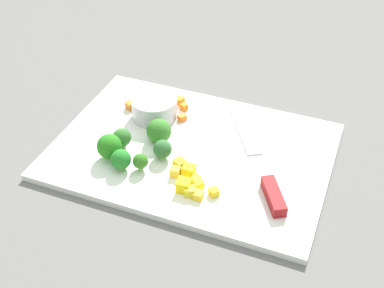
{
  "coord_description": "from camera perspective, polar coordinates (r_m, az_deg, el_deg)",
  "views": [
    {
      "loc": [
        0.25,
        -0.63,
        0.58
      ],
      "look_at": [
        0.0,
        0.0,
        0.02
      ],
      "focal_mm": 47.74,
      "sensor_mm": 36.0,
      "label": 1
    }
  ],
  "objects": [
    {
      "name": "broccoli_floret_2",
      "position": [
        0.84,
        -7.95,
        -1.74
      ],
      "size": [
        0.03,
        0.03,
        0.04
      ],
      "color": "#80B45D",
      "rests_on": "cutting_board"
    },
    {
      "name": "carrot_dice_4",
      "position": [
        1.0,
        -3.26,
        5.31
      ],
      "size": [
        0.02,
        0.02,
        0.01
      ],
      "primitive_type": "cube",
      "rotation": [
        0.0,
        0.0,
        2.78
      ],
      "color": "orange",
      "rests_on": "cutting_board"
    },
    {
      "name": "carrot_dice_6",
      "position": [
        0.97,
        -0.91,
        4.17
      ],
      "size": [
        0.02,
        0.02,
        0.01
      ],
      "primitive_type": "cube",
      "rotation": [
        0.0,
        0.0,
        2.62
      ],
      "color": "orange",
      "rests_on": "cutting_board"
    },
    {
      "name": "carrot_dice_7",
      "position": [
        1.01,
        -3.68,
        5.49
      ],
      "size": [
        0.01,
        0.01,
        0.01
      ],
      "primitive_type": "cube",
      "rotation": [
        0.0,
        0.0,
        2.13
      ],
      "color": "orange",
      "rests_on": "cutting_board"
    },
    {
      "name": "carrot_dice_3",
      "position": [
        1.0,
        -1.92,
        4.96
      ],
      "size": [
        0.02,
        0.02,
        0.01
      ],
      "primitive_type": "cube",
      "rotation": [
        0.0,
        0.0,
        2.5
      ],
      "color": "orange",
      "rests_on": "cutting_board"
    },
    {
      "name": "pepper_dice_7",
      "position": [
        0.83,
        -0.36,
        -2.97
      ],
      "size": [
        0.02,
        0.02,
        0.02
      ],
      "primitive_type": "cube",
      "rotation": [
        0.0,
        0.0,
        3.14
      ],
      "color": "yellow",
      "rests_on": "cutting_board"
    },
    {
      "name": "broccoli_floret_3",
      "position": [
        0.84,
        -5.78,
        -1.95
      ],
      "size": [
        0.03,
        0.03,
        0.03
      ],
      "color": "#93C05B",
      "rests_on": "cutting_board"
    },
    {
      "name": "pepper_dice_2",
      "position": [
        0.8,
        2.47,
        -5.38
      ],
      "size": [
        0.02,
        0.02,
        0.01
      ],
      "primitive_type": "cube",
      "rotation": [
        0.0,
        0.0,
        0.82
      ],
      "color": "yellow",
      "rests_on": "cutting_board"
    },
    {
      "name": "carrot_dice_5",
      "position": [
        0.95,
        -1.11,
        2.96
      ],
      "size": [
        0.02,
        0.02,
        0.01
      ],
      "primitive_type": "cube",
      "rotation": [
        0.0,
        0.0,
        0.96
      ],
      "color": "orange",
      "rests_on": "cutting_board"
    },
    {
      "name": "pepper_dice_5",
      "position": [
        0.84,
        -1.26,
        -2.3
      ],
      "size": [
        0.02,
        0.02,
        0.02
      ],
      "primitive_type": "cube",
      "rotation": [
        0.0,
        0.0,
        1.15
      ],
      "color": "yellow",
      "rests_on": "cutting_board"
    },
    {
      "name": "broccoli_floret_1",
      "position": [
        0.89,
        -3.76,
        1.37
      ],
      "size": [
        0.04,
        0.04,
        0.04
      ],
      "color": "#88B362",
      "rests_on": "cutting_board"
    },
    {
      "name": "cutting_board",
      "position": [
        0.89,
        0.0,
        -0.8
      ],
      "size": [
        0.47,
        0.33,
        0.01
      ],
      "primitive_type": "cube",
      "color": "white",
      "rests_on": "ground_plane"
    },
    {
      "name": "pepper_dice_8",
      "position": [
        0.82,
        0.37,
        -3.9
      ],
      "size": [
        0.02,
        0.02,
        0.01
      ],
      "primitive_type": "cube",
      "rotation": [
        0.0,
        0.0,
        2.59
      ],
      "color": "yellow",
      "rests_on": "cutting_board"
    },
    {
      "name": "carrot_dice_8",
      "position": [
        0.99,
        -6.19,
        4.79
      ],
      "size": [
        0.02,
        0.02,
        0.01
      ],
      "primitive_type": "cube",
      "rotation": [
        0.0,
        0.0,
        1.06
      ],
      "color": "orange",
      "rests_on": "cutting_board"
    },
    {
      "name": "ground_plane",
      "position": [
        0.89,
        0.0,
        -1.1
      ],
      "size": [
        4.0,
        4.0,
        0.0
      ],
      "primitive_type": "plane",
      "color": "#64615F"
    },
    {
      "name": "pepper_dice_4",
      "position": [
        0.83,
        -1.74,
        -3.17
      ],
      "size": [
        0.02,
        0.02,
        0.02
      ],
      "primitive_type": "cube",
      "rotation": [
        0.0,
        0.0,
        1.7
      ],
      "color": "yellow",
      "rests_on": "cutting_board"
    },
    {
      "name": "pepper_dice_3",
      "position": [
        0.79,
        -0.21,
        -5.31
      ],
      "size": [
        0.02,
        0.02,
        0.02
      ],
      "primitive_type": "cube",
      "rotation": [
        0.0,
        0.0,
        1.89
      ],
      "color": "yellow",
      "rests_on": "cutting_board"
    },
    {
      "name": "pepper_dice_6",
      "position": [
        0.81,
        0.75,
        -4.49
      ],
      "size": [
        0.02,
        0.02,
        0.01
      ],
      "primitive_type": "cube",
      "rotation": [
        0.0,
        0.0,
        0.79
      ],
      "color": "yellow",
      "rests_on": "cutting_board"
    },
    {
      "name": "broccoli_floret_4",
      "position": [
        0.86,
        -9.21,
        -0.3
      ],
      "size": [
        0.04,
        0.04,
        0.05
      ],
      "color": "#83BD60",
      "rests_on": "cutting_board"
    },
    {
      "name": "broccoli_floret_5",
      "position": [
        0.88,
        -7.84,
        0.68
      ],
      "size": [
        0.03,
        0.03,
        0.04
      ],
      "color": "#89AF59",
      "rests_on": "cutting_board"
    },
    {
      "name": "prep_bowl",
      "position": [
        0.95,
        -4.22,
        4.08
      ],
      "size": [
        0.08,
        0.08,
        0.04
      ],
      "primitive_type": "cylinder",
      "color": "#BCB5BC",
      "rests_on": "cutting_board"
    },
    {
      "name": "pepper_dice_0",
      "position": [
        0.8,
        -0.92,
        -4.65
      ],
      "size": [
        0.02,
        0.02,
        0.02
      ],
      "primitive_type": "cube",
      "rotation": [
        0.0,
        0.0,
        1.64
      ],
      "color": "yellow",
      "rests_on": "cutting_board"
    },
    {
      "name": "carrot_dice_0",
      "position": [
        0.98,
        -6.9,
        4.32
      ],
      "size": [
        0.02,
        0.02,
        0.01
      ],
      "primitive_type": "cube",
      "rotation": [
        0.0,
        0.0,
        2.72
      ],
      "color": "orange",
      "rests_on": "cutting_board"
    },
    {
      "name": "broccoli_floret_0",
      "position": [
        0.85,
        -3.31,
        -0.6
      ],
      "size": [
        0.03,
        0.03,
        0.04
      ],
      "color": "#90BD66",
      "rests_on": "cutting_board"
    },
    {
      "name": "carrot_dice_1",
      "position": [
        1.01,
        -4.38,
        5.32
      ],
      "size": [
        0.01,
        0.01,
        0.01
      ],
      "primitive_type": "cube",
      "rotation": [
        0.0,
        0.0,
        1.64
      ],
      "color": "orange",
      "rests_on": "cutting_board"
    },
    {
      "name": "pepper_dice_1",
      "position": [
        0.79,
        0.73,
        -5.72
      ],
      "size": [
        0.02,
        0.02,
        0.01
      ],
      "primitive_type": "cube",
      "rotation": [
        0.0,
        0.0,
        0.1
      ],
      "color": "yellow",
      "rests_on": "cutting_board"
    },
    {
      "name": "carrot_dice_2",
      "position": [
        0.99,
        -1.36,
        4.85
      ],
      "size": [
        0.02,
        0.02,
        0.01
      ],
      "primitive_type": "cube",
      "rotation": [
        0.0,
        0.0,
        2.85
      ],
      "color": "orange",
      "rests_on": "cutting_board"
    },
    {
      "name": "chef_knife",
      "position": [
        0.83,
        8.1,
        -3.39
      ],
      "size": [
        0.17,
        0.26,
        0.02
      ],
      "rotation": [
        0.0,
        0.0,
        2.1
      ],
      "color": "silver",
      "rests_on": "cutting_board"
    }
  ]
}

